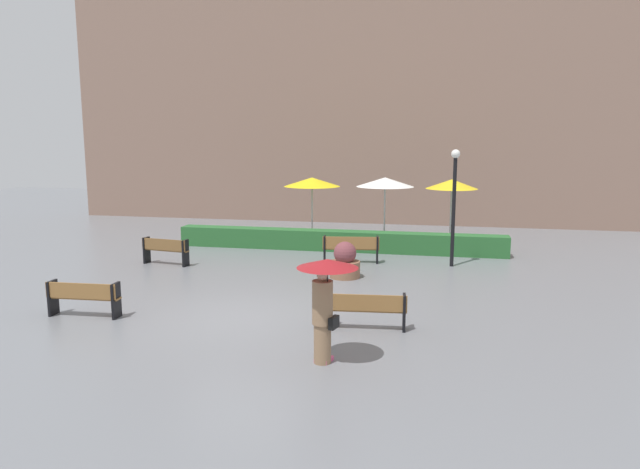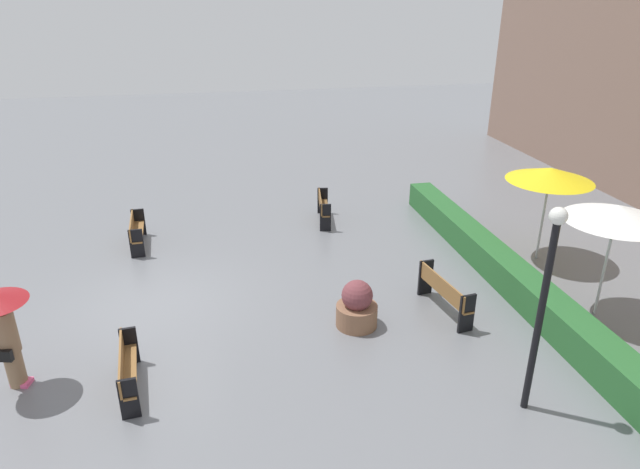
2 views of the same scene
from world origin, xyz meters
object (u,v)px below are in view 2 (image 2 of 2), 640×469
(pedestrian_with_umbrella, at_px, (2,324))
(patio_umbrella_white, at_px, (617,213))
(planter_pot, at_px, (357,307))
(bench_far_left, at_px, (323,206))
(bench_back_row, at_px, (444,291))
(patio_umbrella_yellow, at_px, (550,175))
(bench_near_right, at_px, (127,367))
(lamp_post, at_px, (545,291))
(bench_near_left, at_px, (136,230))

(pedestrian_with_umbrella, relative_size, patio_umbrella_white, 0.75)
(planter_pot, bearing_deg, patio_umbrella_white, 83.44)
(patio_umbrella_white, bearing_deg, bench_far_left, -143.62)
(bench_back_row, xyz_separation_m, patio_umbrella_yellow, (-2.14, 3.65, 1.84))
(bench_near_right, height_order, patio_umbrella_yellow, patio_umbrella_yellow)
(pedestrian_with_umbrella, bearing_deg, lamp_post, 75.01)
(bench_near_left, height_order, pedestrian_with_umbrella, pedestrian_with_umbrella)
(bench_far_left, bearing_deg, patio_umbrella_white, 36.38)
(lamp_post, bearing_deg, bench_far_left, -169.45)
(pedestrian_with_umbrella, bearing_deg, bench_far_left, 133.31)
(bench_near_right, relative_size, patio_umbrella_white, 0.67)
(bench_near_right, relative_size, pedestrian_with_umbrella, 0.89)
(bench_near_right, bearing_deg, bench_far_left, 144.73)
(bench_back_row, bearing_deg, bench_near_left, -125.82)
(bench_far_left, relative_size, lamp_post, 0.44)
(bench_far_left, xyz_separation_m, patio_umbrella_yellow, (3.74, 5.19, 1.85))
(bench_back_row, xyz_separation_m, patio_umbrella_white, (0.77, 3.36, 1.91))
(lamp_post, relative_size, patio_umbrella_white, 1.43)
(bench_back_row, distance_m, bench_near_left, 8.77)
(bench_far_left, height_order, patio_umbrella_white, patio_umbrella_white)
(planter_pot, xyz_separation_m, patio_umbrella_white, (0.62, 5.41, 1.98))
(bench_near_left, relative_size, lamp_post, 0.46)
(bench_near_left, distance_m, bench_near_right, 6.53)
(bench_near_right, distance_m, lamp_post, 7.33)
(bench_near_right, bearing_deg, pedestrian_with_umbrella, -103.63)
(bench_near_right, distance_m, patio_umbrella_yellow, 11.08)
(bench_far_left, bearing_deg, bench_near_left, -82.39)
(patio_umbrella_yellow, bearing_deg, lamp_post, -32.84)
(bench_near_left, bearing_deg, patio_umbrella_white, 60.59)
(lamp_post, bearing_deg, pedestrian_with_umbrella, -104.99)
(bench_far_left, relative_size, patio_umbrella_yellow, 0.64)
(lamp_post, bearing_deg, bench_near_right, -105.39)
(lamp_post, xyz_separation_m, patio_umbrella_white, (-2.50, 3.19, 0.13))
(lamp_post, distance_m, patio_umbrella_yellow, 6.43)
(bench_back_row, xyz_separation_m, bench_near_right, (1.39, -6.68, -0.05))
(bench_near_left, bearing_deg, patio_umbrella_yellow, 74.44)
(bench_near_left, xyz_separation_m, lamp_post, (8.40, 7.28, 1.82))
(pedestrian_with_umbrella, xyz_separation_m, planter_pot, (-0.75, 6.67, -0.89))
(pedestrian_with_umbrella, relative_size, planter_pot, 1.82)
(bench_far_left, xyz_separation_m, patio_umbrella_white, (6.64, 4.90, 1.92))
(bench_near_right, relative_size, bench_far_left, 1.06)
(pedestrian_with_umbrella, distance_m, planter_pot, 6.77)
(planter_pot, distance_m, patio_umbrella_white, 5.79)
(pedestrian_with_umbrella, bearing_deg, bench_near_left, 165.06)
(patio_umbrella_yellow, relative_size, patio_umbrella_white, 0.98)
(bench_back_row, xyz_separation_m, lamp_post, (3.27, 0.16, 1.77))
(bench_back_row, distance_m, bench_near_right, 6.82)
(bench_far_left, distance_m, planter_pot, 6.05)
(bench_near_right, bearing_deg, bench_back_row, 101.73)
(bench_near_right, xyz_separation_m, bench_far_left, (-7.26, 5.14, 0.04))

